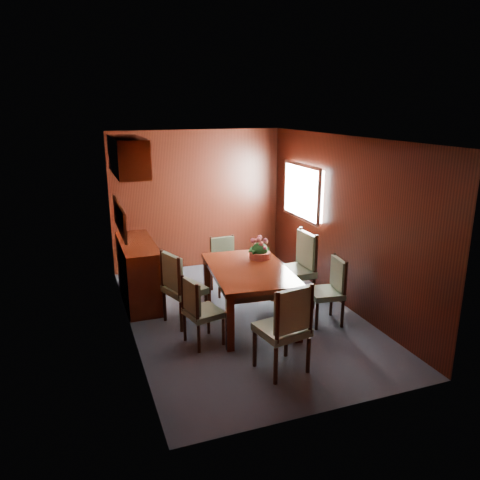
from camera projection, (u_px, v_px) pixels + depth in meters
name	position (u px, v px, depth m)	size (l,w,h in m)	color
ground	(243.00, 315.00, 6.45)	(4.50, 4.50, 0.00)	#3B4350
room_shell	(227.00, 195.00, 6.27)	(3.06, 4.52, 2.41)	black
sideboard	(139.00, 272.00, 6.82)	(0.48, 1.40, 0.90)	#320F06
dining_table	(249.00, 276.00, 6.14)	(1.14, 1.67, 0.74)	#320F06
chair_left_near	(199.00, 308.00, 5.55)	(0.47, 0.49, 0.86)	black
chair_left_far	(180.00, 284.00, 6.06)	(0.58, 0.60, 1.00)	black
chair_right_near	(330.00, 287.00, 6.12)	(0.46, 0.48, 0.90)	black
chair_right_far	(299.00, 265.00, 6.66)	(0.51, 0.53, 1.09)	black
chair_head	(286.00, 324.00, 4.91)	(0.57, 0.55, 1.03)	black
chair_foot	(225.00, 262.00, 7.18)	(0.43, 0.41, 0.86)	black
flower_centerpiece	(260.00, 248.00, 6.47)	(0.32, 0.32, 0.32)	#C24B3B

